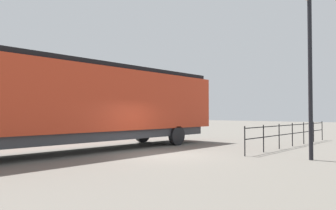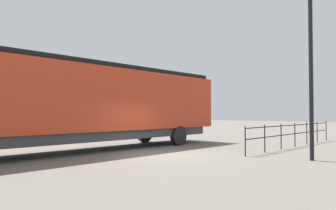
{
  "view_description": "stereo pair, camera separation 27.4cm",
  "coord_description": "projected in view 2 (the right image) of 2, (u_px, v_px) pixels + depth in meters",
  "views": [
    {
      "loc": [
        9.45,
        -10.22,
        1.82
      ],
      "look_at": [
        0.54,
        -0.29,
        2.17
      ],
      "focal_mm": 33.82,
      "sensor_mm": 36.0,
      "label": 1
    },
    {
      "loc": [
        9.65,
        -10.03,
        1.82
      ],
      "look_at": [
        0.54,
        -0.29,
        2.17
      ],
      "focal_mm": 33.82,
      "sensor_mm": 36.0,
      "label": 2
    }
  ],
  "objects": [
    {
      "name": "lamp_post",
      "position": [
        311.0,
        35.0,
        12.33
      ],
      "size": [
        0.55,
        0.55,
        6.84
      ],
      "color": "black",
      "rests_on": "ground_plane"
    },
    {
      "name": "ground_plane",
      "position": [
        163.0,
        155.0,
        13.87
      ],
      "size": [
        120.0,
        120.0,
        0.0
      ],
      "primitive_type": "plane",
      "color": "#666059"
    },
    {
      "name": "platform_fence",
      "position": [
        295.0,
        131.0,
        17.33
      ],
      "size": [
        0.05,
        10.86,
        1.28
      ],
      "color": "black",
      "rests_on": "ground_plane"
    },
    {
      "name": "locomotive",
      "position": [
        92.0,
        102.0,
        15.52
      ],
      "size": [
        3.13,
        16.65,
        4.21
      ],
      "color": "red",
      "rests_on": "ground_plane"
    }
  ]
}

